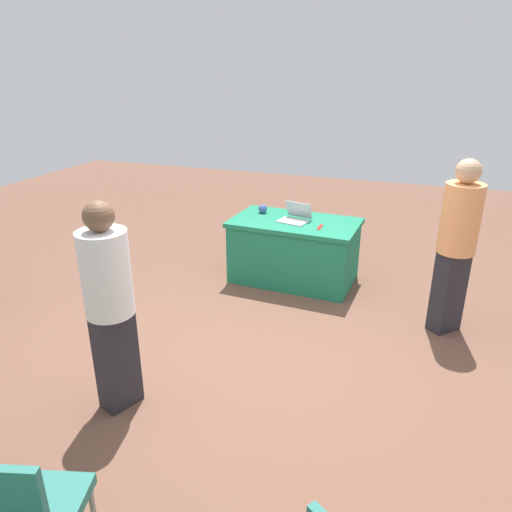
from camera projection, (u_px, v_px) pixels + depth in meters
ground_plane at (260, 351)px, 4.31m from camera, size 14.40×14.40×0.00m
table_foreground at (294, 250)px, 5.61m from camera, size 1.48×0.91×0.74m
person_attendee_standing at (109, 299)px, 3.33m from camera, size 0.44×0.44×1.59m
person_attendee_browsing at (457, 240)px, 4.33m from camera, size 0.48×0.48×1.66m
laptop_silver at (295, 218)px, 5.45m from camera, size 0.37×0.35×0.21m
yarn_ball at (263, 209)px, 5.74m from camera, size 0.11×0.11×0.11m
scissors_red at (320, 227)px, 5.25m from camera, size 0.04×0.18×0.01m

